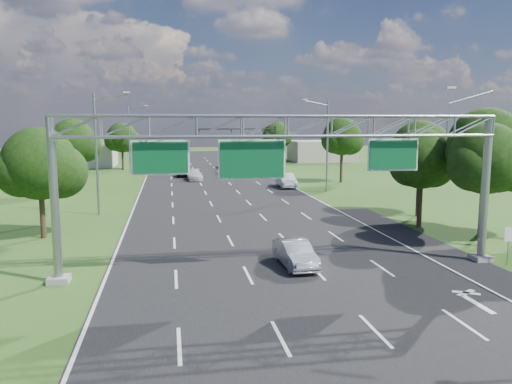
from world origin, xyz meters
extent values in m
plane|color=#274715|center=(0.00, 30.00, 0.00)|extent=(220.00, 220.00, 0.00)
cube|color=black|center=(0.00, 30.00, 0.00)|extent=(18.00, 180.00, 0.02)
cube|color=black|center=(10.20, 14.00, 0.00)|extent=(3.00, 30.00, 0.02)
cube|color=gray|center=(11.50, 12.00, 0.15)|extent=(1.00, 1.00, 0.30)
cylinder|color=gray|center=(11.50, 12.00, 4.00)|extent=(0.44, 0.44, 8.00)
cube|color=gray|center=(-11.00, 12.00, 0.15)|extent=(1.00, 1.00, 0.30)
cylinder|color=gray|center=(-11.00, 12.00, 4.00)|extent=(0.40, 0.40, 8.00)
cylinder|color=gray|center=(10.30, 12.00, 9.00)|extent=(2.54, 0.12, 0.79)
cube|color=beige|center=(9.10, 12.00, 9.50)|extent=(0.50, 0.22, 0.12)
cube|color=white|center=(-6.00, 11.98, 6.00)|extent=(2.80, 0.05, 1.70)
cube|color=#0A512A|center=(-6.00, 11.92, 6.00)|extent=(2.62, 0.05, 1.52)
cube|color=white|center=(-1.50, 11.98, 5.85)|extent=(3.40, 0.05, 2.00)
cube|color=#0A512A|center=(-1.50, 11.92, 5.85)|extent=(3.22, 0.05, 1.82)
cube|color=white|center=(6.00, 11.98, 6.00)|extent=(2.80, 0.05, 1.70)
cube|color=#0A512A|center=(6.00, 11.92, 6.00)|extent=(2.62, 0.05, 1.52)
cylinder|color=gray|center=(12.40, 11.00, 1.00)|extent=(0.06, 0.06, 2.00)
cube|color=white|center=(12.40, 10.97, 1.70)|extent=(0.60, 0.04, 0.80)
cylinder|color=black|center=(11.00, 65.00, 3.50)|extent=(0.24, 0.24, 7.00)
cylinder|color=black|center=(5.00, 65.00, 6.60)|extent=(12.00, 0.18, 0.18)
imported|color=black|center=(-1.00, 65.00, 6.05)|extent=(0.18, 0.22, 1.10)
imported|color=black|center=(4.00, 65.00, 6.05)|extent=(0.18, 0.22, 1.10)
imported|color=black|center=(9.00, 65.00, 6.05)|extent=(0.18, 0.22, 1.10)
cylinder|color=gray|center=(-11.50, 30.00, 5.00)|extent=(0.20, 0.20, 10.00)
cylinder|color=gray|center=(-10.20, 30.00, 9.70)|extent=(2.78, 0.12, 0.60)
cube|color=beige|center=(-8.90, 30.00, 10.10)|extent=(0.55, 0.22, 0.12)
cylinder|color=gray|center=(-11.50, 65.00, 5.00)|extent=(0.20, 0.20, 10.00)
cylinder|color=gray|center=(-10.20, 65.00, 9.70)|extent=(2.78, 0.12, 0.60)
cube|color=beige|center=(-8.90, 65.00, 10.10)|extent=(0.55, 0.22, 0.12)
cylinder|color=gray|center=(11.50, 40.00, 5.00)|extent=(0.20, 0.20, 10.00)
cylinder|color=gray|center=(10.20, 40.00, 9.70)|extent=(2.78, 0.12, 0.60)
cube|color=beige|center=(8.90, 40.00, 10.10)|extent=(0.55, 0.22, 0.12)
cylinder|color=#2D2116|center=(13.50, 15.00, 1.87)|extent=(0.36, 0.36, 3.74)
sphere|color=black|center=(13.50, 15.00, 5.50)|extent=(4.40, 4.40, 4.40)
sphere|color=black|center=(14.60, 15.40, 4.95)|extent=(3.30, 3.30, 3.30)
sphere|color=black|center=(12.51, 14.70, 5.06)|extent=(3.08, 3.08, 3.08)
cylinder|color=#2D2116|center=(15.50, 18.00, 2.09)|extent=(0.36, 0.36, 4.18)
sphere|color=black|center=(15.50, 18.00, 6.18)|extent=(5.00, 5.00, 5.00)
sphere|color=black|center=(16.75, 18.40, 5.55)|extent=(3.75, 3.75, 3.75)
sphere|color=black|center=(14.38, 17.70, 5.68)|extent=(3.50, 3.50, 3.50)
cylinder|color=#2D2116|center=(12.50, 21.00, 1.65)|extent=(0.36, 0.36, 3.30)
sphere|color=black|center=(12.50, 21.00, 5.06)|extent=(4.40, 4.40, 4.40)
sphere|color=black|center=(13.60, 21.40, 4.51)|extent=(3.30, 3.30, 3.30)
sphere|color=black|center=(11.51, 20.70, 4.62)|extent=(3.08, 3.08, 3.08)
cylinder|color=#2D2116|center=(14.50, 25.00, 1.76)|extent=(0.36, 0.36, 3.52)
sphere|color=black|center=(14.50, 25.00, 5.44)|extent=(4.80, 4.80, 4.80)
sphere|color=black|center=(15.70, 25.40, 4.84)|extent=(3.60, 3.60, 3.60)
sphere|color=black|center=(13.42, 24.70, 4.96)|extent=(3.36, 3.36, 3.36)
cylinder|color=#2D2116|center=(-14.00, 22.00, 1.54)|extent=(0.36, 0.36, 3.08)
sphere|color=black|center=(-14.00, 22.00, 5.00)|extent=(4.80, 4.80, 4.80)
sphere|color=black|center=(-12.80, 22.40, 4.40)|extent=(3.60, 3.60, 3.60)
sphere|color=black|center=(-15.08, 21.70, 4.52)|extent=(3.36, 3.36, 3.36)
cylinder|color=#2D2116|center=(-16.00, 45.00, 1.87)|extent=(0.36, 0.36, 3.74)
sphere|color=black|center=(-16.00, 45.00, 5.66)|extent=(4.80, 4.80, 4.80)
sphere|color=black|center=(-14.80, 45.40, 5.06)|extent=(3.60, 3.60, 3.60)
sphere|color=black|center=(-17.08, 44.70, 5.18)|extent=(3.36, 3.36, 3.36)
cylinder|color=#2D2116|center=(-13.00, 70.00, 1.65)|extent=(0.36, 0.36, 3.30)
sphere|color=black|center=(-13.00, 70.00, 5.22)|extent=(4.80, 4.80, 4.80)
sphere|color=black|center=(-11.80, 70.40, 4.62)|extent=(3.60, 3.60, 3.60)
sphere|color=black|center=(-14.08, 69.70, 4.74)|extent=(3.36, 3.36, 3.36)
cylinder|color=#2D2116|center=(16.00, 48.00, 1.98)|extent=(0.36, 0.36, 3.96)
sphere|color=black|center=(16.00, 48.00, 5.88)|extent=(4.80, 4.80, 4.80)
sphere|color=black|center=(17.20, 48.40, 5.28)|extent=(3.60, 3.60, 3.60)
sphere|color=black|center=(14.92, 47.70, 5.40)|extent=(3.36, 3.36, 3.36)
cylinder|color=#2D2116|center=(14.00, 78.00, 1.76)|extent=(0.36, 0.36, 3.52)
sphere|color=black|center=(14.00, 78.00, 5.44)|extent=(4.80, 4.80, 4.80)
sphere|color=black|center=(15.20, 78.40, 4.84)|extent=(3.60, 3.60, 3.60)
sphere|color=black|center=(12.92, 77.70, 4.96)|extent=(3.36, 3.36, 3.36)
cube|color=#AEA091|center=(-22.00, 78.00, 2.50)|extent=(14.00, 10.00, 5.00)
cube|color=#AEA091|center=(24.00, 82.00, 2.00)|extent=(12.00, 9.00, 4.00)
imported|color=#A4AAB0|center=(0.97, 12.72, 0.70)|extent=(1.71, 4.34, 1.41)
imported|color=silver|center=(-2.32, 53.80, 0.68)|extent=(2.01, 4.72, 1.36)
imported|color=black|center=(3.78, 70.91, 0.69)|extent=(2.36, 5.00, 1.38)
imported|color=black|center=(-3.85, 57.99, 0.64)|extent=(1.65, 3.81, 1.28)
imported|color=#BBBBBB|center=(8.00, 44.56, 0.82)|extent=(1.94, 5.05, 1.64)
cube|color=silver|center=(6.67, 66.53, 1.86)|extent=(3.07, 6.91, 3.39)
cube|color=silver|center=(6.67, 61.79, 1.24)|extent=(2.73, 2.62, 2.48)
cylinder|color=black|center=(5.43, 62.01, 0.56)|extent=(0.40, 1.13, 1.13)
cylinder|color=black|center=(7.92, 62.01, 0.56)|extent=(0.40, 1.13, 1.13)
cylinder|color=black|center=(5.43, 68.79, 0.56)|extent=(0.40, 1.13, 1.13)
cylinder|color=black|center=(7.92, 68.79, 0.56)|extent=(0.40, 1.13, 1.13)
camera|label=1|loc=(-5.57, -12.59, 7.72)|focal=35.00mm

